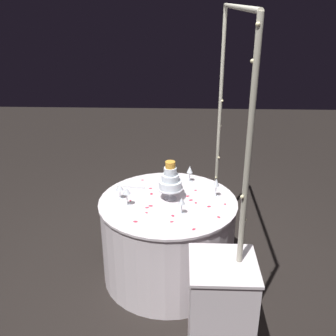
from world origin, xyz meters
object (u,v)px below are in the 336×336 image
object	(u,v)px
wine_glass_1	(190,170)
cake_knife	(127,187)
wine_glass_3	(167,176)
decorative_arch	(231,122)
main_table	(168,239)
wine_glass_5	(127,192)
wine_glass_2	(182,202)
tiered_cake	(170,180)
wine_glass_4	(216,183)
side_table	(220,312)
wine_glass_0	(120,188)

from	to	relation	value
wine_glass_1	cake_knife	size ratio (longest dim) A/B	0.54
wine_glass_3	decorative_arch	bearing A→B (deg)	60.52
main_table	wine_glass_5	world-z (taller)	wine_glass_5
wine_glass_3	wine_glass_2	bearing A→B (deg)	15.30
tiered_cake	wine_glass_2	bearing A→B (deg)	21.37
wine_glass_1	wine_glass_2	bearing A→B (deg)	-6.79
main_table	wine_glass_5	size ratio (longest dim) A/B	7.33
wine_glass_3	wine_glass_4	distance (m)	0.48
side_table	wine_glass_5	bearing A→B (deg)	-138.22
cake_knife	wine_glass_5	bearing A→B (deg)	8.01
wine_glass_3	cake_knife	distance (m)	0.38
side_table	tiered_cake	size ratio (longest dim) A/B	2.33
tiered_cake	cake_knife	xyz separation A→B (m)	(-0.21, -0.40, -0.17)
side_table	wine_glass_2	size ratio (longest dim) A/B	5.65
side_table	wine_glass_5	world-z (taller)	wine_glass_5
decorative_arch	side_table	distance (m)	1.41
wine_glass_1	wine_glass_4	xyz separation A→B (m)	(0.30, 0.22, 0.01)
wine_glass_0	wine_glass_5	distance (m)	0.15
side_table	tiered_cake	world-z (taller)	tiered_cake
wine_glass_5	main_table	bearing A→B (deg)	105.88
tiered_cake	wine_glass_0	size ratio (longest dim) A/B	2.56
main_table	wine_glass_4	size ratio (longest dim) A/B	6.89
side_table	wine_glass_3	bearing A→B (deg)	-161.10
wine_glass_0	wine_glass_2	world-z (taller)	wine_glass_2
main_table	side_table	world-z (taller)	side_table
main_table	wine_glass_3	size ratio (longest dim) A/B	8.27
decorative_arch	wine_glass_5	size ratio (longest dim) A/B	14.32
tiered_cake	wine_glass_3	size ratio (longest dim) A/B	2.42
main_table	wine_glass_1	distance (m)	0.67
wine_glass_2	cake_knife	distance (m)	0.69
main_table	wine_glass_3	distance (m)	0.57
decorative_arch	wine_glass_2	xyz separation A→B (m)	(0.22, -0.37, -0.60)
wine_glass_3	wine_glass_4	size ratio (longest dim) A/B	0.83
main_table	cake_knife	world-z (taller)	cake_knife
decorative_arch	wine_glass_1	world-z (taller)	decorative_arch
side_table	wine_glass_4	distance (m)	1.12
tiered_cake	cake_knife	bearing A→B (deg)	-117.24
wine_glass_3	wine_glass_5	size ratio (longest dim) A/B	0.89
side_table	wine_glass_2	xyz separation A→B (m)	(-0.69, -0.27, 0.47)
wine_glass_4	wine_glass_5	distance (m)	0.78
wine_glass_1	wine_glass_3	bearing A→B (deg)	-63.42
side_table	cake_knife	world-z (taller)	side_table
wine_glass_1	wine_glass_3	xyz separation A→B (m)	(0.11, -0.21, -0.01)
side_table	wine_glass_1	world-z (taller)	wine_glass_1
side_table	wine_glass_1	xyz separation A→B (m)	(-1.31, -0.20, 0.48)
side_table	main_table	bearing A→B (deg)	-156.85
wine_glass_3	wine_glass_4	xyz separation A→B (m)	(0.20, 0.44, 0.02)
wine_glass_5	wine_glass_4	bearing A→B (deg)	104.21
wine_glass_2	wine_glass_3	xyz separation A→B (m)	(-0.51, -0.14, -0.00)
tiered_cake	wine_glass_2	xyz separation A→B (m)	(0.25, 0.10, -0.07)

